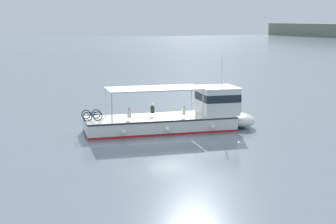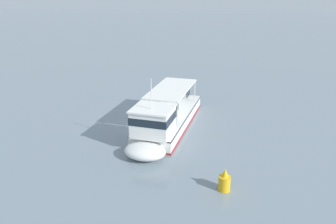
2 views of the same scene
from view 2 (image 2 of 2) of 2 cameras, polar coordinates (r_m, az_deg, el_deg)
The scene contains 3 objects.
ground_plane at distance 27.18m, azimuth -0.90°, elevation -2.44°, with size 400.00×400.00×0.00m, color gray.
ferry_main at distance 25.50m, azimuth -0.66°, elevation -1.59°, with size 4.69×13.02×5.32m.
channel_buoy at distance 18.76m, azimuth 10.23°, elevation -12.33°, with size 0.70×0.70×1.40m.
Camera 2 is at (-4.38, 24.59, 10.71)m, focal length 33.50 mm.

